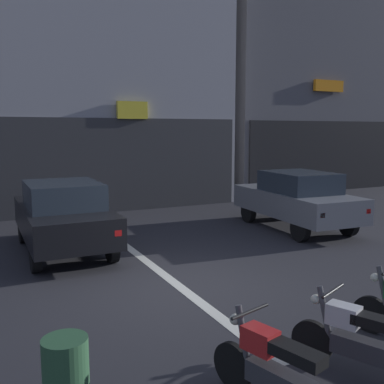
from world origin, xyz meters
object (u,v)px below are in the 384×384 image
at_px(car_grey_parked_kerbside, 296,198).
at_px(motorcycle_red_row_leftmost, 275,369).
at_px(motorcycle_white_row_left_mid, 359,340).
at_px(trash_bin, 66,381).
at_px(car_black_crossing_near, 63,214).

bearing_deg(car_grey_parked_kerbside, motorcycle_red_row_leftmost, -130.48).
distance_m(motorcycle_white_row_left_mid, trash_bin, 3.18).
distance_m(car_black_crossing_near, car_grey_parked_kerbside, 6.40).
bearing_deg(motorcycle_red_row_leftmost, car_grey_parked_kerbside, 49.52).
bearing_deg(motorcycle_white_row_left_mid, car_black_crossing_near, 106.67).
bearing_deg(motorcycle_red_row_leftmost, car_black_crossing_near, 96.73).
height_order(motorcycle_white_row_left_mid, trash_bin, motorcycle_white_row_left_mid).
distance_m(car_black_crossing_near, motorcycle_red_row_leftmost, 6.98).
distance_m(car_black_crossing_near, motorcycle_white_row_left_mid, 7.15).
bearing_deg(car_black_crossing_near, car_grey_parked_kerbside, -3.57).
relative_size(motorcycle_red_row_leftmost, trash_bin, 1.91).
xyz_separation_m(car_grey_parked_kerbside, motorcycle_red_row_leftmost, (-5.57, -6.52, -0.43)).
bearing_deg(trash_bin, motorcycle_white_row_left_mid, -12.19).
distance_m(car_grey_parked_kerbside, motorcycle_red_row_leftmost, 8.59).
relative_size(car_grey_parked_kerbside, motorcycle_red_row_leftmost, 2.58).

